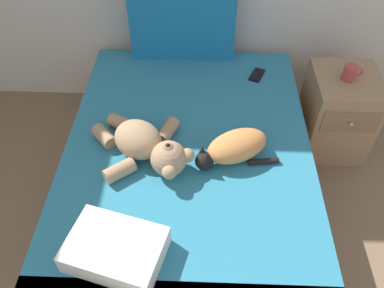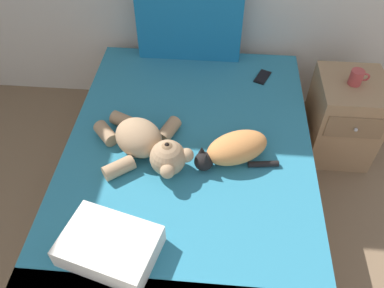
% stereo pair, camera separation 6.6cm
% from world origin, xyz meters
% --- Properties ---
extents(bed, '(1.41, 2.06, 0.49)m').
position_xyz_m(bed, '(1.95, 3.00, 0.24)').
color(bed, '#9E7A56').
rests_on(bed, ground_plane).
extents(patterned_cushion, '(0.69, 0.13, 0.53)m').
position_xyz_m(patterned_cushion, '(1.88, 3.95, 0.76)').
color(patterned_cushion, '#1972AD').
rests_on(patterned_cushion, bed).
extents(cat, '(0.44, 0.33, 0.15)m').
position_xyz_m(cat, '(2.19, 3.00, 0.56)').
color(cat, '#D18447').
rests_on(cat, bed).
extents(teddy_bear, '(0.58, 0.50, 0.20)m').
position_xyz_m(teddy_bear, '(1.74, 2.99, 0.58)').
color(teddy_bear, tan).
rests_on(teddy_bear, bed).
extents(cell_phone, '(0.12, 0.16, 0.01)m').
position_xyz_m(cell_phone, '(2.38, 3.73, 0.50)').
color(cell_phone, black).
rests_on(cell_phone, bed).
extents(throw_pillow, '(0.46, 0.37, 0.11)m').
position_xyz_m(throw_pillow, '(1.67, 2.41, 0.55)').
color(throw_pillow, white).
rests_on(throw_pillow, bed).
extents(nightstand, '(0.41, 0.48, 0.58)m').
position_xyz_m(nightstand, '(2.93, 3.60, 0.29)').
color(nightstand, '#9E7A56').
rests_on(nightstand, ground_plane).
extents(mug, '(0.12, 0.08, 0.09)m').
position_xyz_m(mug, '(2.92, 3.59, 0.63)').
color(mug, '#B23F3F').
rests_on(mug, nightstand).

